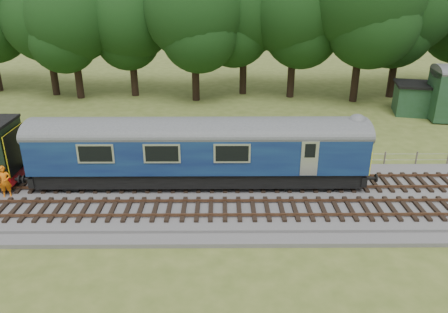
{
  "coord_description": "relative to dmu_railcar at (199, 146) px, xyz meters",
  "views": [
    {
      "loc": [
        -2.28,
        -20.71,
        11.22
      ],
      "look_at": [
        -2.14,
        1.4,
        2.0
      ],
      "focal_mm": 35.0,
      "sensor_mm": 36.0,
      "label": 1
    }
  ],
  "objects": [
    {
      "name": "ground",
      "position": [
        3.53,
        -1.4,
        -2.61
      ],
      "size": [
        120.0,
        120.0,
        0.0
      ],
      "primitive_type": "plane",
      "color": "#4D5D22",
      "rests_on": "ground"
    },
    {
      "name": "ballast",
      "position": [
        3.53,
        -1.4,
        -2.43
      ],
      "size": [
        70.0,
        7.0,
        0.35
      ],
      "primitive_type": "cube",
      "color": "#4C4C4F",
      "rests_on": "ground"
    },
    {
      "name": "track_north",
      "position": [
        3.53,
        -0.0,
        -2.19
      ],
      "size": [
        67.2,
        2.4,
        0.21
      ],
      "color": "black",
      "rests_on": "ballast"
    },
    {
      "name": "track_south",
      "position": [
        3.53,
        -3.0,
        -2.19
      ],
      "size": [
        67.2,
        2.4,
        0.21
      ],
      "color": "black",
      "rests_on": "ballast"
    },
    {
      "name": "fence",
      "position": [
        3.53,
        3.1,
        -2.61
      ],
      "size": [
        64.0,
        0.12,
        1.0
      ],
      "primitive_type": null,
      "color": "#6B6054",
      "rests_on": "ground"
    },
    {
      "name": "tree_line",
      "position": [
        3.53,
        20.6,
        -2.61
      ],
      "size": [
        70.0,
        8.0,
        18.0
      ],
      "primitive_type": null,
      "color": "black",
      "rests_on": "ground"
    },
    {
      "name": "dmu_railcar",
      "position": [
        0.0,
        0.0,
        0.0
      ],
      "size": [
        18.05,
        2.86,
        3.88
      ],
      "color": "black",
      "rests_on": "ground"
    },
    {
      "name": "worker",
      "position": [
        -10.12,
        -1.45,
        -1.39
      ],
      "size": [
        0.73,
        0.6,
        1.74
      ],
      "primitive_type": "imported",
      "rotation": [
        0.0,
        0.0,
        0.33
      ],
      "color": "orange",
      "rests_on": "ballast"
    },
    {
      "name": "shed",
      "position": [
        17.92,
        14.56,
        -1.24
      ],
      "size": [
        3.93,
        3.93,
        2.69
      ],
      "rotation": [
        0.0,
        0.0,
        -0.22
      ],
      "color": "#1C3E1F",
      "rests_on": "ground"
    }
  ]
}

